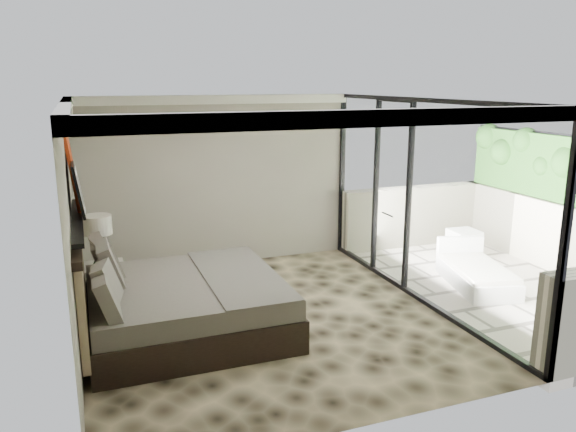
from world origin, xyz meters
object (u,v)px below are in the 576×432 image
object	(u,v)px
bed	(178,303)
table_lamp	(98,233)
nightstand	(105,282)
ottoman	(464,243)
lounger	(476,274)

from	to	relation	value
bed	table_lamp	bearing A→B (deg)	119.95
bed	nightstand	xyz separation A→B (m)	(-0.78, 1.41, -0.12)
table_lamp	ottoman	distance (m)	6.12
bed	lounger	bearing A→B (deg)	0.88
nightstand	table_lamp	distance (m)	0.71
bed	table_lamp	world-z (taller)	bed
bed	ottoman	world-z (taller)	bed
table_lamp	lounger	size ratio (longest dim) A/B	0.43
table_lamp	lounger	world-z (taller)	table_lamp
ottoman	lounger	xyz separation A→B (m)	(-0.76, -1.29, -0.05)
nightstand	table_lamp	bearing A→B (deg)	171.10
table_lamp	ottoman	size ratio (longest dim) A/B	1.52
nightstand	ottoman	size ratio (longest dim) A/B	1.15
table_lamp	lounger	distance (m)	5.55
nightstand	table_lamp	world-z (taller)	table_lamp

